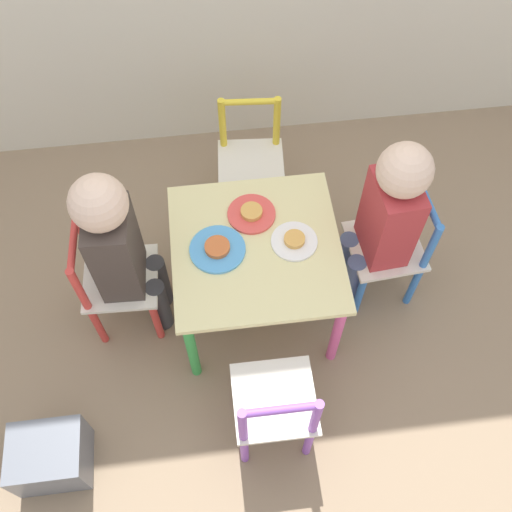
{
  "coord_description": "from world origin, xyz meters",
  "views": [
    {
      "loc": [
        -0.13,
        -1.06,
        2.11
      ],
      "look_at": [
        0.0,
        0.0,
        0.36
      ],
      "focal_mm": 42.0,
      "sensor_mm": 36.0,
      "label": 1
    }
  ],
  "objects_px": {
    "chair_yellow": "(251,163)",
    "plate_right": "(294,241)",
    "plate_back": "(251,213)",
    "storage_bin": "(51,457)",
    "chair_blue": "(390,248)",
    "chair_purple": "(274,408)",
    "plate_left": "(217,249)",
    "child_right": "(386,214)",
    "child_left": "(119,244)",
    "kids_table": "(256,256)",
    "chair_red": "(115,281)"
  },
  "relations": [
    {
      "from": "plate_right",
      "to": "plate_back",
      "type": "bearing_deg",
      "value": 135.0
    },
    {
      "from": "kids_table",
      "to": "plate_right",
      "type": "relative_size",
      "value": 3.63
    },
    {
      "from": "kids_table",
      "to": "storage_bin",
      "type": "distance_m",
      "value": 0.95
    },
    {
      "from": "chair_blue",
      "to": "child_left",
      "type": "relative_size",
      "value": 0.65
    },
    {
      "from": "storage_bin",
      "to": "plate_right",
      "type": "bearing_deg",
      "value": 31.09
    },
    {
      "from": "chair_yellow",
      "to": "chair_purple",
      "type": "height_order",
      "value": "same"
    },
    {
      "from": "child_left",
      "to": "plate_left",
      "type": "relative_size",
      "value": 4.27
    },
    {
      "from": "chair_purple",
      "to": "child_left",
      "type": "xyz_separation_m",
      "value": [
        -0.44,
        0.52,
        0.23
      ]
    },
    {
      "from": "chair_blue",
      "to": "plate_left",
      "type": "relative_size",
      "value": 2.77
    },
    {
      "from": "chair_blue",
      "to": "plate_back",
      "type": "distance_m",
      "value": 0.54
    },
    {
      "from": "chair_red",
      "to": "storage_bin",
      "type": "height_order",
      "value": "chair_red"
    },
    {
      "from": "chair_yellow",
      "to": "plate_right",
      "type": "height_order",
      "value": "chair_yellow"
    },
    {
      "from": "child_right",
      "to": "storage_bin",
      "type": "height_order",
      "value": "child_right"
    },
    {
      "from": "child_left",
      "to": "plate_right",
      "type": "relative_size",
      "value": 5.12
    },
    {
      "from": "chair_blue",
      "to": "chair_yellow",
      "type": "height_order",
      "value": "same"
    },
    {
      "from": "chair_yellow",
      "to": "child_left",
      "type": "xyz_separation_m",
      "value": [
        -0.48,
        -0.48,
        0.23
      ]
    },
    {
      "from": "chair_red",
      "to": "storage_bin",
      "type": "relative_size",
      "value": 2.2
    },
    {
      "from": "child_left",
      "to": "plate_back",
      "type": "distance_m",
      "value": 0.46
    },
    {
      "from": "chair_blue",
      "to": "child_left",
      "type": "xyz_separation_m",
      "value": [
        -0.95,
        -0.02,
        0.23
      ]
    },
    {
      "from": "kids_table",
      "to": "plate_right",
      "type": "bearing_deg",
      "value": 0.0
    },
    {
      "from": "child_right",
      "to": "storage_bin",
      "type": "xyz_separation_m",
      "value": [
        -1.19,
        -0.56,
        -0.39
      ]
    },
    {
      "from": "chair_yellow",
      "to": "storage_bin",
      "type": "height_order",
      "value": "chair_yellow"
    },
    {
      "from": "chair_blue",
      "to": "plate_right",
      "type": "relative_size",
      "value": 3.31
    },
    {
      "from": "plate_back",
      "to": "chair_blue",
      "type": "bearing_deg",
      "value": -10.24
    },
    {
      "from": "chair_blue",
      "to": "chair_purple",
      "type": "distance_m",
      "value": 0.74
    },
    {
      "from": "chair_red",
      "to": "plate_back",
      "type": "relative_size",
      "value": 3.12
    },
    {
      "from": "chair_yellow",
      "to": "plate_right",
      "type": "bearing_deg",
      "value": -75.35
    },
    {
      "from": "plate_back",
      "to": "kids_table",
      "type": "bearing_deg",
      "value": -90.0
    },
    {
      "from": "chair_yellow",
      "to": "chair_red",
      "type": "bearing_deg",
      "value": -133.89
    },
    {
      "from": "kids_table",
      "to": "plate_right",
      "type": "height_order",
      "value": "plate_right"
    },
    {
      "from": "kids_table",
      "to": "chair_blue",
      "type": "xyz_separation_m",
      "value": [
        0.5,
        0.04,
        -0.11
      ]
    },
    {
      "from": "chair_purple",
      "to": "child_left",
      "type": "bearing_deg",
      "value": -49.39
    },
    {
      "from": "chair_purple",
      "to": "plate_left",
      "type": "distance_m",
      "value": 0.55
    },
    {
      "from": "child_left",
      "to": "plate_right",
      "type": "distance_m",
      "value": 0.58
    },
    {
      "from": "plate_back",
      "to": "plate_left",
      "type": "bearing_deg",
      "value": -135.0
    },
    {
      "from": "plate_back",
      "to": "storage_bin",
      "type": "distance_m",
      "value": 1.04
    },
    {
      "from": "chair_purple",
      "to": "plate_back",
      "type": "distance_m",
      "value": 0.66
    },
    {
      "from": "chair_red",
      "to": "chair_yellow",
      "type": "height_order",
      "value": "same"
    },
    {
      "from": "child_right",
      "to": "chair_blue",
      "type": "bearing_deg",
      "value": 90.0
    },
    {
      "from": "plate_back",
      "to": "child_left",
      "type": "bearing_deg",
      "value": -165.93
    },
    {
      "from": "storage_bin",
      "to": "chair_purple",
      "type": "bearing_deg",
      "value": 1.78
    },
    {
      "from": "plate_right",
      "to": "plate_back",
      "type": "distance_m",
      "value": 0.18
    },
    {
      "from": "child_left",
      "to": "plate_left",
      "type": "distance_m",
      "value": 0.32
    },
    {
      "from": "child_right",
      "to": "plate_back",
      "type": "relative_size",
      "value": 4.77
    },
    {
      "from": "chair_red",
      "to": "chair_blue",
      "type": "height_order",
      "value": "same"
    },
    {
      "from": "child_right",
      "to": "plate_back",
      "type": "bearing_deg",
      "value": -106.52
    },
    {
      "from": "child_right",
      "to": "plate_right",
      "type": "xyz_separation_m",
      "value": [
        -0.31,
        -0.03,
        -0.05
      ]
    },
    {
      "from": "chair_red",
      "to": "child_left",
      "type": "distance_m",
      "value": 0.24
    },
    {
      "from": "chair_red",
      "to": "kids_table",
      "type": "bearing_deg",
      "value": -90.0
    },
    {
      "from": "chair_red",
      "to": "chair_purple",
      "type": "bearing_deg",
      "value": -134.02
    }
  ]
}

